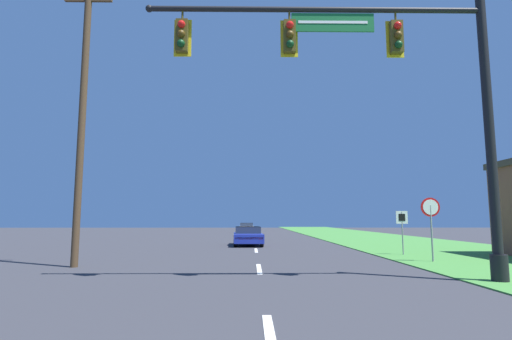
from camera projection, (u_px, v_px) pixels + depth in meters
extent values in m
cube|color=#428438|center=(396.00, 242.00, 29.58)|extent=(10.00, 110.00, 0.04)
cube|color=silver|center=(271.00, 339.00, 5.63)|extent=(0.16, 2.80, 0.01)
cube|color=silver|center=(259.00, 269.00, 13.57)|extent=(0.16, 2.80, 0.01)
cube|color=silver|center=(256.00, 250.00, 21.51)|extent=(0.16, 2.80, 0.01)
cube|color=silver|center=(255.00, 242.00, 29.45)|extent=(0.16, 2.80, 0.01)
cube|color=silver|center=(254.00, 237.00, 37.39)|extent=(0.16, 2.80, 0.01)
cylinder|color=black|center=(499.00, 268.00, 10.70)|extent=(0.44, 0.44, 0.70)
cylinder|color=black|center=(489.00, 130.00, 11.17)|extent=(0.26, 0.26, 8.27)
cylinder|color=black|center=(316.00, 10.00, 11.54)|extent=(9.62, 0.16, 0.16)
sphere|color=black|center=(149.00, 9.00, 11.48)|extent=(0.21, 0.21, 0.21)
cube|color=#196B33|center=(333.00, 23.00, 11.50)|extent=(2.38, 0.06, 0.55)
cube|color=white|center=(333.00, 22.00, 11.46)|extent=(2.00, 0.01, 0.08)
cylinder|color=#4C4214|center=(183.00, 15.00, 11.47)|extent=(0.06, 0.06, 0.35)
cube|color=yellow|center=(183.00, 38.00, 11.52)|extent=(0.50, 0.03, 1.11)
cube|color=#4C4214|center=(182.00, 36.00, 11.39)|extent=(0.34, 0.24, 0.95)
sphere|color=red|center=(181.00, 24.00, 11.29)|extent=(0.22, 0.22, 0.22)
sphere|color=#51380F|center=(181.00, 34.00, 11.25)|extent=(0.22, 0.22, 0.22)
sphere|color=#0F3D19|center=(181.00, 43.00, 11.22)|extent=(0.22, 0.22, 0.22)
cylinder|color=#4C4214|center=(289.00, 15.00, 11.51)|extent=(0.06, 0.06, 0.35)
cube|color=yellow|center=(289.00, 39.00, 11.56)|extent=(0.50, 0.03, 1.11)
cube|color=#4C4214|center=(290.00, 37.00, 11.43)|extent=(0.34, 0.24, 0.95)
sphere|color=red|center=(290.00, 25.00, 11.32)|extent=(0.22, 0.22, 0.22)
sphere|color=#51380F|center=(290.00, 34.00, 11.29)|extent=(0.22, 0.22, 0.22)
sphere|color=#0F3D19|center=(290.00, 44.00, 11.25)|extent=(0.22, 0.22, 0.22)
cylinder|color=#4C4214|center=(395.00, 16.00, 11.55)|extent=(0.06, 0.06, 0.35)
cube|color=yellow|center=(395.00, 39.00, 11.60)|extent=(0.50, 0.03, 1.11)
cube|color=#4C4214|center=(396.00, 37.00, 11.47)|extent=(0.34, 0.24, 0.95)
sphere|color=red|center=(398.00, 26.00, 11.36)|extent=(0.22, 0.22, 0.22)
sphere|color=#51380F|center=(398.00, 35.00, 11.33)|extent=(0.22, 0.22, 0.22)
sphere|color=#0F3D19|center=(399.00, 45.00, 11.29)|extent=(0.22, 0.22, 0.22)
cylinder|color=black|center=(259.00, 239.00, 27.33)|extent=(0.22, 0.64, 0.64)
cylinder|color=black|center=(235.00, 239.00, 27.24)|extent=(0.22, 0.64, 0.64)
cylinder|color=black|center=(262.00, 242.00, 24.35)|extent=(0.22, 0.64, 0.64)
cylinder|color=black|center=(236.00, 242.00, 24.26)|extent=(0.22, 0.64, 0.64)
cube|color=#1E2D9E|center=(248.00, 238.00, 25.82)|extent=(2.00, 4.48, 0.55)
cube|color=#283342|center=(248.00, 230.00, 25.99)|extent=(1.68, 1.92, 0.42)
cube|color=#1E2D9E|center=(248.00, 227.00, 26.01)|extent=(1.64, 1.88, 0.06)
cube|color=#B71414|center=(249.00, 238.00, 23.67)|extent=(1.68, 0.13, 0.14)
cylinder|color=black|center=(253.00, 230.00, 52.47)|extent=(0.22, 0.64, 0.64)
cylinder|color=black|center=(241.00, 230.00, 52.45)|extent=(0.22, 0.64, 0.64)
cylinder|color=black|center=(253.00, 230.00, 49.53)|extent=(0.22, 0.64, 0.64)
cylinder|color=black|center=(240.00, 230.00, 49.51)|extent=(0.22, 0.64, 0.64)
cube|color=#B7B7BC|center=(247.00, 228.00, 51.01)|extent=(1.82, 4.35, 0.55)
cube|color=#283342|center=(247.00, 225.00, 51.18)|extent=(1.60, 1.83, 0.42)
cube|color=#B7B7BC|center=(247.00, 223.00, 51.20)|extent=(1.57, 1.79, 0.06)
cube|color=#B71414|center=(246.00, 228.00, 48.89)|extent=(1.67, 0.06, 0.14)
cylinder|color=gray|center=(432.00, 233.00, 15.76)|extent=(0.07, 0.07, 2.20)
cylinder|color=red|center=(430.00, 207.00, 15.88)|extent=(0.76, 0.04, 0.76)
cylinder|color=white|center=(431.00, 207.00, 15.86)|extent=(0.61, 0.01, 0.61)
cylinder|color=gray|center=(402.00, 233.00, 18.80)|extent=(0.06, 0.06, 2.00)
cube|color=white|center=(402.00, 217.00, 18.89)|extent=(0.55, 0.04, 0.60)
cube|color=black|center=(402.00, 217.00, 18.86)|extent=(0.31, 0.01, 0.34)
cylinder|color=#4C3823|center=(82.00, 116.00, 14.76)|extent=(0.26, 0.26, 10.95)
cube|color=#4C3823|center=(89.00, 0.00, 15.31)|extent=(1.80, 0.12, 0.12)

